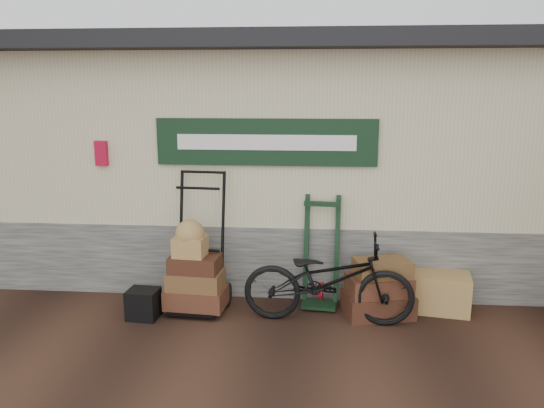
{
  "coord_description": "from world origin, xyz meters",
  "views": [
    {
      "loc": [
        0.29,
        -5.23,
        2.57
      ],
      "look_at": [
        -0.22,
        0.9,
        1.22
      ],
      "focal_mm": 35.0,
      "sensor_mm": 36.0,
      "label": 1
    }
  ],
  "objects_px": {
    "green_barrow": "(321,251)",
    "wicker_hamper": "(439,292)",
    "suitcase_stack": "(379,287)",
    "black_trunk": "(143,304)",
    "porter_trolley": "(199,240)",
    "bicycle": "(328,275)"
  },
  "relations": [
    {
      "from": "green_barrow",
      "to": "porter_trolley",
      "type": "bearing_deg",
      "value": -166.31
    },
    {
      "from": "porter_trolley",
      "to": "green_barrow",
      "type": "relative_size",
      "value": 1.25
    },
    {
      "from": "suitcase_stack",
      "to": "bicycle",
      "type": "height_order",
      "value": "bicycle"
    },
    {
      "from": "wicker_hamper",
      "to": "bicycle",
      "type": "height_order",
      "value": "bicycle"
    },
    {
      "from": "green_barrow",
      "to": "wicker_hamper",
      "type": "distance_m",
      "value": 1.46
    },
    {
      "from": "green_barrow",
      "to": "black_trunk",
      "type": "height_order",
      "value": "green_barrow"
    },
    {
      "from": "green_barrow",
      "to": "suitcase_stack",
      "type": "relative_size",
      "value": 1.73
    },
    {
      "from": "green_barrow",
      "to": "bicycle",
      "type": "bearing_deg",
      "value": -75.18
    },
    {
      "from": "porter_trolley",
      "to": "bicycle",
      "type": "height_order",
      "value": "porter_trolley"
    },
    {
      "from": "green_barrow",
      "to": "suitcase_stack",
      "type": "height_order",
      "value": "green_barrow"
    },
    {
      "from": "green_barrow",
      "to": "wicker_hamper",
      "type": "relative_size",
      "value": 1.93
    },
    {
      "from": "porter_trolley",
      "to": "black_trunk",
      "type": "relative_size",
      "value": 4.88
    },
    {
      "from": "suitcase_stack",
      "to": "bicycle",
      "type": "distance_m",
      "value": 0.66
    },
    {
      "from": "porter_trolley",
      "to": "wicker_hamper",
      "type": "relative_size",
      "value": 2.4
    },
    {
      "from": "bicycle",
      "to": "black_trunk",
      "type": "bearing_deg",
      "value": 94.95
    },
    {
      "from": "suitcase_stack",
      "to": "green_barrow",
      "type": "bearing_deg",
      "value": 157.15
    },
    {
      "from": "wicker_hamper",
      "to": "black_trunk",
      "type": "distance_m",
      "value": 3.44
    },
    {
      "from": "porter_trolley",
      "to": "suitcase_stack",
      "type": "xyz_separation_m",
      "value": [
        2.09,
        -0.09,
        -0.49
      ]
    },
    {
      "from": "green_barrow",
      "to": "wicker_hamper",
      "type": "height_order",
      "value": "green_barrow"
    },
    {
      "from": "green_barrow",
      "to": "black_trunk",
      "type": "relative_size",
      "value": 3.92
    },
    {
      "from": "green_barrow",
      "to": "suitcase_stack",
      "type": "distance_m",
      "value": 0.79
    },
    {
      "from": "green_barrow",
      "to": "bicycle",
      "type": "relative_size",
      "value": 0.7
    }
  ]
}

